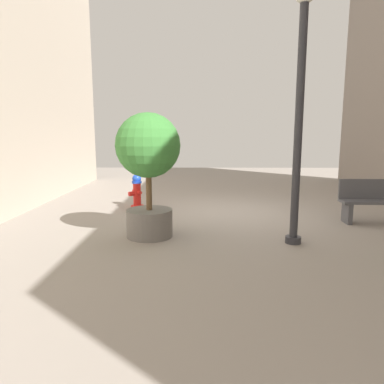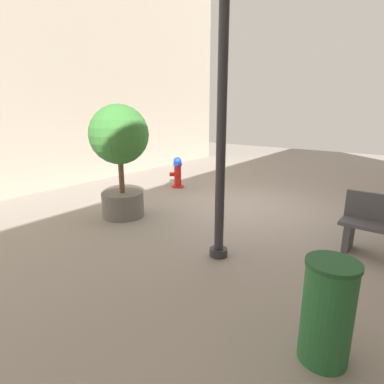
# 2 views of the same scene
# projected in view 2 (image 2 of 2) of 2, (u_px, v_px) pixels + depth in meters

# --- Properties ---
(ground_plane) EXTENTS (23.40, 23.40, 0.00)m
(ground_plane) POSITION_uv_depth(u_px,v_px,m) (243.00, 207.00, 7.32)
(ground_plane) COLOR gray
(fire_hydrant) EXTENTS (0.40, 0.41, 0.89)m
(fire_hydrant) POSITION_uv_depth(u_px,v_px,m) (177.00, 172.00, 9.09)
(fire_hydrant) COLOR red
(fire_hydrant) RESTS_ON ground_plane
(planter_tree) EXTENTS (1.20, 1.20, 2.33)m
(planter_tree) POSITION_uv_depth(u_px,v_px,m) (120.00, 148.00, 6.35)
(planter_tree) COLOR slate
(planter_tree) RESTS_ON ground_plane
(street_lamp) EXTENTS (0.36, 0.36, 4.37)m
(street_lamp) POSITION_uv_depth(u_px,v_px,m) (223.00, 74.00, 4.22)
(street_lamp) COLOR #2D2D33
(street_lamp) RESTS_ON ground_plane
(trash_bin) EXTENTS (0.46, 0.46, 0.98)m
(trash_bin) POSITION_uv_depth(u_px,v_px,m) (327.00, 312.00, 2.77)
(trash_bin) COLOR #266633
(trash_bin) RESTS_ON ground_plane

